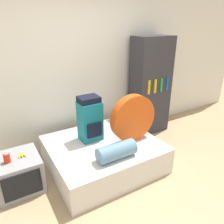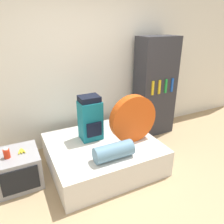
{
  "view_description": "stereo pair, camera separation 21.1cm",
  "coord_description": "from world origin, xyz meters",
  "px_view_note": "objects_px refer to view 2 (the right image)",
  "views": [
    {
      "loc": [
        -1.4,
        -1.58,
        2.05
      ],
      "look_at": [
        0.07,
        0.88,
        0.84
      ],
      "focal_mm": 35.0,
      "sensor_mm": 36.0,
      "label": 1
    },
    {
      "loc": [
        -1.21,
        -1.68,
        2.05
      ],
      "look_at": [
        0.07,
        0.88,
        0.84
      ],
      "focal_mm": 35.0,
      "sensor_mm": 36.0,
      "label": 2
    }
  ],
  "objects_px": {
    "backpack": "(90,118)",
    "television": "(18,169)",
    "canister": "(7,153)",
    "bookshelf": "(155,87)",
    "tent_bag": "(133,119)",
    "sleeping_roll": "(114,151)"
  },
  "relations": [
    {
      "from": "backpack",
      "to": "canister",
      "type": "distance_m",
      "value": 1.19
    },
    {
      "from": "backpack",
      "to": "canister",
      "type": "bearing_deg",
      "value": -174.99
    },
    {
      "from": "tent_bag",
      "to": "sleeping_roll",
      "type": "distance_m",
      "value": 0.6
    },
    {
      "from": "sleeping_roll",
      "to": "bookshelf",
      "type": "bearing_deg",
      "value": 36.57
    },
    {
      "from": "bookshelf",
      "to": "sleeping_roll",
      "type": "bearing_deg",
      "value": -143.43
    },
    {
      "from": "tent_bag",
      "to": "canister",
      "type": "xyz_separation_m",
      "value": [
        -1.69,
        0.24,
        -0.23
      ]
    },
    {
      "from": "backpack",
      "to": "canister",
      "type": "height_order",
      "value": "backpack"
    },
    {
      "from": "canister",
      "to": "bookshelf",
      "type": "distance_m",
      "value": 2.68
    },
    {
      "from": "tent_bag",
      "to": "bookshelf",
      "type": "xyz_separation_m",
      "value": [
        0.92,
        0.73,
        0.16
      ]
    },
    {
      "from": "sleeping_roll",
      "to": "bookshelf",
      "type": "relative_size",
      "value": 0.29
    },
    {
      "from": "television",
      "to": "canister",
      "type": "bearing_deg",
      "value": -159.01
    },
    {
      "from": "tent_bag",
      "to": "bookshelf",
      "type": "bearing_deg",
      "value": 38.37
    },
    {
      "from": "backpack",
      "to": "canister",
      "type": "relative_size",
      "value": 4.98
    },
    {
      "from": "television",
      "to": "tent_bag",
      "type": "bearing_deg",
      "value": -9.74
    },
    {
      "from": "backpack",
      "to": "television",
      "type": "xyz_separation_m",
      "value": [
        -1.07,
        -0.07,
        -0.49
      ]
    },
    {
      "from": "sleeping_roll",
      "to": "television",
      "type": "distance_m",
      "value": 1.3
    },
    {
      "from": "tent_bag",
      "to": "sleeping_roll",
      "type": "height_order",
      "value": "tent_bag"
    },
    {
      "from": "television",
      "to": "canister",
      "type": "height_order",
      "value": "canister"
    },
    {
      "from": "television",
      "to": "bookshelf",
      "type": "xyz_separation_m",
      "value": [
        2.51,
        0.45,
        0.68
      ]
    },
    {
      "from": "backpack",
      "to": "television",
      "type": "height_order",
      "value": "backpack"
    },
    {
      "from": "tent_bag",
      "to": "bookshelf",
      "type": "distance_m",
      "value": 1.18
    },
    {
      "from": "backpack",
      "to": "television",
      "type": "distance_m",
      "value": 1.18
    }
  ]
}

